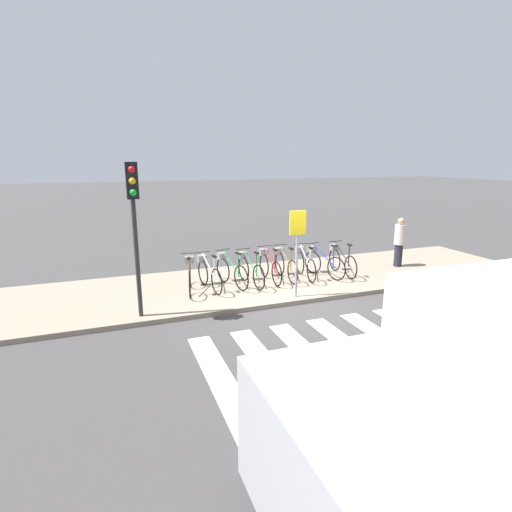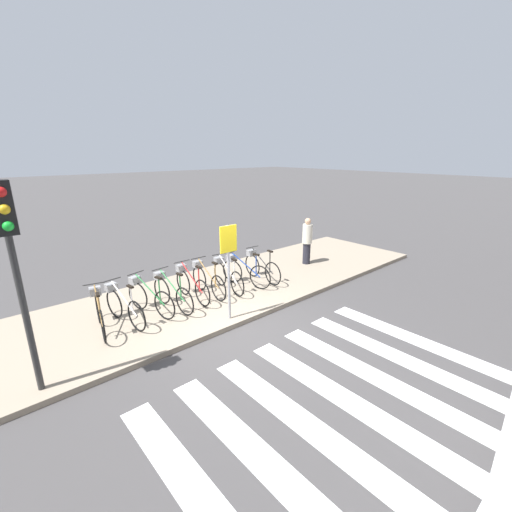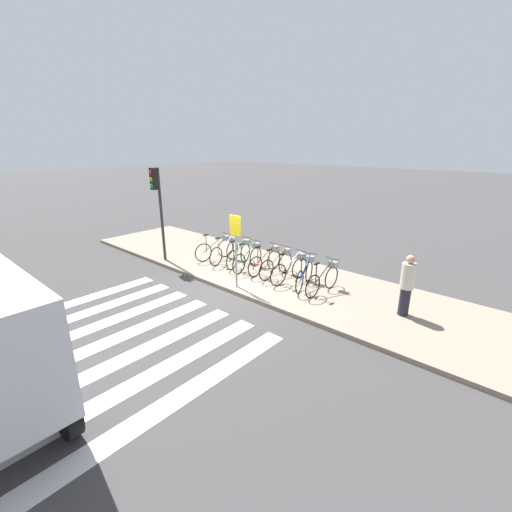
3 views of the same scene
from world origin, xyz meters
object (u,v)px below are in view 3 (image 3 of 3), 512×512
(parked_bicycle_1, at_px, (226,250))
(traffic_light, at_px, (157,195))
(parked_bicycle_7, at_px, (306,273))
(parked_bicycle_6, at_px, (291,268))
(parked_bicycle_5, at_px, (278,263))
(parked_bicycle_3, at_px, (249,257))
(parked_bicycle_8, at_px, (324,278))
(parked_bicycle_4, at_px, (266,260))
(parked_bicycle_2, at_px, (240,253))
(pedestrian, at_px, (407,284))
(sign_post, at_px, (236,239))
(parked_bicycle_0, at_px, (217,247))

(parked_bicycle_1, xyz_separation_m, traffic_light, (-1.91, -1.48, 2.00))
(parked_bicycle_7, bearing_deg, parked_bicycle_6, 175.45)
(parked_bicycle_7, relative_size, traffic_light, 0.47)
(parked_bicycle_5, bearing_deg, parked_bicycle_3, -172.83)
(parked_bicycle_8, bearing_deg, parked_bicycle_3, -179.88)
(parked_bicycle_3, bearing_deg, parked_bicycle_7, 0.25)
(parked_bicycle_3, distance_m, traffic_light, 3.97)
(parked_bicycle_1, relative_size, parked_bicycle_4, 0.99)
(parked_bicycle_5, distance_m, parked_bicycle_8, 1.84)
(parked_bicycle_5, xyz_separation_m, parked_bicycle_7, (1.17, -0.14, 0.00))
(parked_bicycle_5, distance_m, parked_bicycle_6, 0.61)
(parked_bicycle_5, bearing_deg, parked_bicycle_4, 179.03)
(parked_bicycle_2, distance_m, parked_bicycle_4, 1.20)
(parked_bicycle_3, bearing_deg, pedestrian, 1.36)
(parked_bicycle_1, relative_size, sign_post, 0.75)
(parked_bicycle_8, bearing_deg, sign_post, -147.43)
(parked_bicycle_2, xyz_separation_m, parked_bicycle_5, (1.70, 0.05, 0.00))
(parked_bicycle_5, bearing_deg, parked_bicycle_6, -8.47)
(parked_bicycle_4, xyz_separation_m, parked_bicycle_6, (1.11, -0.10, 0.00))
(parked_bicycle_0, distance_m, parked_bicycle_7, 4.03)
(parked_bicycle_6, distance_m, parked_bicycle_8, 1.23)
(traffic_light, bearing_deg, parked_bicycle_5, 20.78)
(parked_bicycle_5, distance_m, sign_post, 1.94)
(parked_bicycle_4, relative_size, parked_bicycle_5, 1.00)
(parked_bicycle_8, bearing_deg, parked_bicycle_4, 176.37)
(parked_bicycle_7, height_order, pedestrian, pedestrian)
(parked_bicycle_1, bearing_deg, parked_bicycle_7, -0.06)
(parked_bicycle_3, relative_size, parked_bicycle_4, 1.00)
(parked_bicycle_6, distance_m, pedestrian, 3.52)
(parked_bicycle_8, distance_m, sign_post, 2.85)
(traffic_light, bearing_deg, parked_bicycle_6, 17.41)
(parked_bicycle_1, height_order, parked_bicycle_2, same)
(parked_bicycle_3, bearing_deg, parked_bicycle_5, 7.17)
(parked_bicycle_6, relative_size, traffic_light, 0.49)
(parked_bicycle_2, bearing_deg, parked_bicycle_1, -172.43)
(parked_bicycle_3, height_order, pedestrian, pedestrian)
(parked_bicycle_0, xyz_separation_m, parked_bicycle_1, (0.51, -0.01, 0.00))
(traffic_light, bearing_deg, parked_bicycle_7, 15.24)
(parked_bicycle_1, distance_m, parked_bicycle_2, 0.65)
(parked_bicycle_8, xyz_separation_m, pedestrian, (2.27, 0.12, 0.39))
(parked_bicycle_2, xyz_separation_m, parked_bicycle_6, (2.31, -0.04, 0.00))
(sign_post, bearing_deg, parked_bicycle_4, 93.94)
(parked_bicycle_5, relative_size, traffic_light, 0.49)
(parked_bicycle_4, bearing_deg, parked_bicycle_2, -177.39)
(parked_bicycle_0, xyz_separation_m, traffic_light, (-1.40, -1.49, 2.00))
(parked_bicycle_4, bearing_deg, parked_bicycle_6, -5.10)
(parked_bicycle_2, relative_size, traffic_light, 0.48)
(parked_bicycle_2, relative_size, parked_bicycle_7, 1.01)
(pedestrian, bearing_deg, parked_bicycle_2, -179.75)
(parked_bicycle_6, height_order, traffic_light, traffic_light)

